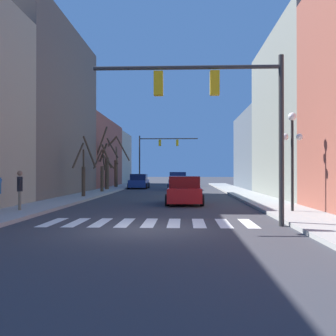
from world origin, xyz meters
The scene contains 16 objects.
ground_plane centered at (0.00, 0.00, 0.00)m, with size 240.00×240.00×0.00m, color #38383D.
sidewalk_right centered at (6.08, 0.00, 0.07)m, with size 2.43×90.00×0.15m.
building_row_left centered at (-10.30, 20.08, 5.22)m, with size 6.00×56.69×13.11m.
building_row_right centered at (10.30, 13.51, 5.18)m, with size 6.00×41.34×11.57m.
crosswalk_stripes centered at (0.00, 1.55, 0.00)m, with size 7.65×2.60×0.01m.
traffic_signal_near centered at (2.68, 0.84, 4.29)m, with size 6.62×0.28×5.91m.
traffic_signal_far centered at (-2.38, 38.77, 4.83)m, with size 7.76×0.28×6.60m.
street_lamp_right_corner centered at (6.03, 4.66, 3.22)m, with size 0.95×0.36×4.34m.
car_at_intersection centered at (1.29, 9.95, 0.75)m, with size 2.12×4.52×1.61m.
car_parked_left_near centered at (-3.69, 30.04, 0.75)m, with size 2.11×4.17×1.60m.
car_parked_left_far centered at (0.63, 27.42, 0.84)m, with size 2.03×4.11×1.82m.
pedestrian_near_right_corner centered at (-6.17, 4.65, 1.20)m, with size 0.40×0.73×1.77m.
street_tree_left_mid centered at (-6.58, 31.15, 2.74)m, with size 4.17×2.04×5.79m.
street_tree_right_mid centered at (-6.36, 25.26, 2.49)m, with size 2.54×1.30×6.14m.
street_tree_left_near centered at (-5.74, 14.31, 1.98)m, with size 1.55×1.74×4.23m.
street_tree_right_near centered at (-5.77, 20.99, 2.02)m, with size 2.05×1.48×4.12m.
Camera 1 is at (1.27, -12.82, 1.89)m, focal length 42.00 mm.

